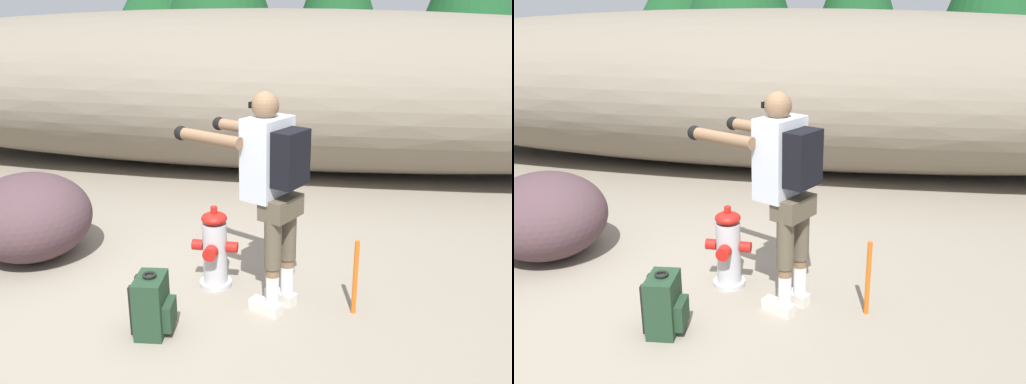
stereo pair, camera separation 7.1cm
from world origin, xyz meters
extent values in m
cube|color=gray|center=(0.00, 0.00, -0.02)|extent=(56.00, 56.00, 0.04)
ellipsoid|color=#756B5B|center=(0.00, 4.12, 1.12)|extent=(16.88, 3.20, 2.23)
cylinder|color=#B2B2B7|center=(0.26, 0.29, 0.02)|extent=(0.27, 0.27, 0.04)
cylinder|color=#B2B2B7|center=(0.26, 0.29, 0.30)|extent=(0.20, 0.20, 0.52)
ellipsoid|color=red|center=(0.26, 0.29, 0.61)|extent=(0.21, 0.21, 0.10)
cylinder|color=red|center=(0.26, 0.29, 0.68)|extent=(0.06, 0.06, 0.05)
cylinder|color=red|center=(0.12, 0.29, 0.36)|extent=(0.09, 0.09, 0.09)
cylinder|color=red|center=(0.41, 0.29, 0.36)|extent=(0.09, 0.09, 0.09)
cylinder|color=red|center=(0.26, 0.15, 0.36)|extent=(0.11, 0.09, 0.11)
cube|color=beige|center=(0.75, -0.06, 0.04)|extent=(0.28, 0.21, 0.09)
cylinder|color=white|center=(0.80, -0.09, 0.21)|extent=(0.10, 0.10, 0.24)
cylinder|color=brown|center=(0.80, -0.09, 0.37)|extent=(0.10, 0.10, 0.07)
cylinder|color=brown|center=(0.80, -0.09, 0.60)|extent=(0.13, 0.13, 0.40)
cube|color=beige|center=(0.84, 0.12, 0.04)|extent=(0.28, 0.21, 0.09)
cylinder|color=white|center=(0.89, 0.09, 0.21)|extent=(0.10, 0.10, 0.24)
cylinder|color=brown|center=(0.89, 0.09, 0.37)|extent=(0.10, 0.10, 0.07)
cylinder|color=brown|center=(0.89, 0.09, 0.60)|extent=(0.13, 0.13, 0.40)
cube|color=brown|center=(0.85, 0.00, 0.85)|extent=(0.32, 0.38, 0.16)
cube|color=#B7BCC6|center=(0.73, 0.06, 1.20)|extent=(0.38, 0.43, 0.60)
cube|color=black|center=(0.91, -0.03, 1.23)|extent=(0.27, 0.32, 0.40)
sphere|color=brown|center=(0.72, 0.07, 1.58)|extent=(0.20, 0.20, 0.20)
cube|color=black|center=(0.64, 0.10, 1.58)|extent=(0.08, 0.14, 0.04)
cylinder|color=brown|center=(0.30, 0.03, 1.34)|extent=(0.56, 0.34, 0.09)
sphere|color=black|center=(0.06, 0.15, 1.34)|extent=(0.11, 0.11, 0.11)
cylinder|color=brown|center=(0.50, 0.42, 1.34)|extent=(0.56, 0.34, 0.09)
sphere|color=black|center=(0.26, 0.54, 1.34)|extent=(0.11, 0.11, 0.11)
cube|color=#1E3823|center=(-0.01, -0.48, 0.22)|extent=(0.23, 0.32, 0.44)
cube|color=#1E3823|center=(0.12, -0.46, 0.15)|extent=(0.08, 0.21, 0.20)
torus|color=black|center=(-0.01, -0.48, 0.46)|extent=(0.10, 0.10, 0.02)
cube|color=black|center=(-0.14, -0.41, 0.22)|extent=(0.03, 0.05, 0.37)
cube|color=black|center=(-0.12, -0.57, 0.22)|extent=(0.03, 0.05, 0.37)
ellipsoid|color=#483338|center=(-1.56, 0.54, 0.40)|extent=(1.58, 1.58, 0.80)
cylinder|color=#47331E|center=(-3.29, 9.06, 0.73)|extent=(0.30, 0.30, 1.47)
cylinder|color=#47331E|center=(-1.35, 7.15, 0.69)|extent=(0.30, 0.30, 1.39)
cylinder|color=#47331E|center=(0.90, 7.88, 0.62)|extent=(0.25, 0.25, 1.25)
cylinder|color=#47331E|center=(3.40, 7.61, 0.84)|extent=(0.24, 0.24, 1.68)
cylinder|color=#E55914|center=(1.41, 0.05, 0.30)|extent=(0.04, 0.04, 0.60)
camera|label=1|loc=(1.33, -3.70, 2.23)|focal=38.09mm
camera|label=2|loc=(1.40, -3.68, 2.23)|focal=38.09mm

